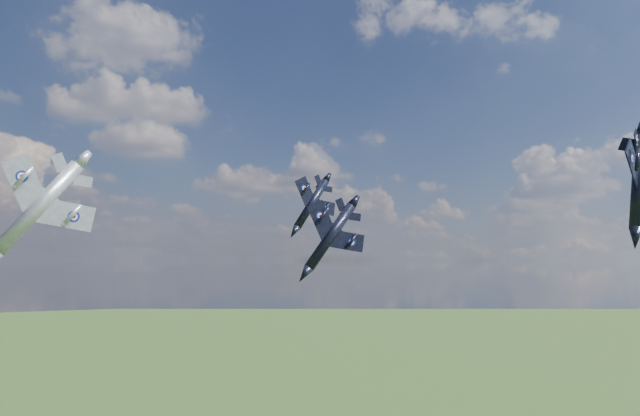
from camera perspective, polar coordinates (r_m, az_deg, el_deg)
name	(u,v)px	position (r m, az deg, el deg)	size (l,w,h in m)	color
jet_lead_navy	(330,236)	(71.70, 0.96, -2.61)	(8.90, 12.40, 2.57)	black
jet_right_navy	(639,181)	(65.06, 27.13, 2.19)	(9.19, 12.82, 2.65)	black
jet_high_navy	(312,204)	(98.95, -0.78, 0.40)	(9.28, 12.94, 2.68)	black
jet_left_silver	(39,207)	(71.59, -24.33, 0.08)	(11.72, 16.34, 3.38)	gray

